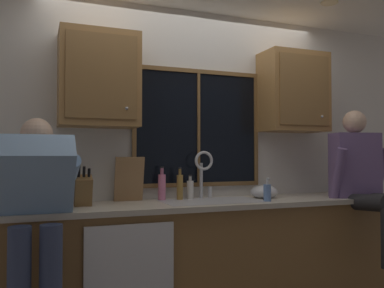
# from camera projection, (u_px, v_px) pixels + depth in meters

# --- Properties ---
(back_wall) EXTENTS (5.77, 0.12, 2.55)m
(back_wall) POSITION_uv_depth(u_px,v_px,m) (186.00, 156.00, 3.55)
(back_wall) COLOR silver
(back_wall) RESTS_ON floor
(ceiling_downlight_right) EXTENTS (0.14, 0.14, 0.01)m
(ceiling_downlight_right) POSITION_uv_depth(u_px,v_px,m) (329.00, 3.00, 3.33)
(ceiling_downlight_right) COLOR #FFEAB2
(window_glass) EXTENTS (1.10, 0.02, 0.95)m
(window_glass) POSITION_uv_depth(u_px,v_px,m) (198.00, 128.00, 3.53)
(window_glass) COLOR black
(window_frame_top) EXTENTS (1.17, 0.02, 0.04)m
(window_frame_top) POSITION_uv_depth(u_px,v_px,m) (198.00, 71.00, 3.53)
(window_frame_top) COLOR brown
(window_frame_bottom) EXTENTS (1.17, 0.02, 0.04)m
(window_frame_bottom) POSITION_uv_depth(u_px,v_px,m) (198.00, 184.00, 3.50)
(window_frame_bottom) COLOR brown
(window_frame_left) EXTENTS (0.04, 0.02, 0.95)m
(window_frame_left) POSITION_uv_depth(u_px,v_px,m) (134.00, 126.00, 3.31)
(window_frame_left) COLOR brown
(window_frame_right) EXTENTS (0.03, 0.02, 0.95)m
(window_frame_right) POSITION_uv_depth(u_px,v_px,m) (256.00, 129.00, 3.72)
(window_frame_right) COLOR brown
(window_mullion_center) EXTENTS (0.02, 0.02, 0.95)m
(window_mullion_center) POSITION_uv_depth(u_px,v_px,m) (199.00, 128.00, 3.52)
(window_mullion_center) COLOR brown
(lower_cabinet_run) EXTENTS (3.37, 0.58, 0.88)m
(lower_cabinet_run) POSITION_uv_depth(u_px,v_px,m) (202.00, 262.00, 3.20)
(lower_cabinet_run) COLOR olive
(lower_cabinet_run) RESTS_ON floor
(countertop) EXTENTS (3.43, 0.62, 0.04)m
(countertop) POSITION_uv_depth(u_px,v_px,m) (203.00, 204.00, 3.20)
(countertop) COLOR beige
(countertop) RESTS_ON lower_cabinet_run
(dishwasher_front) EXTENTS (0.60, 0.02, 0.74)m
(dishwasher_front) POSITION_uv_depth(u_px,v_px,m) (130.00, 280.00, 2.68)
(dishwasher_front) COLOR white
(upper_cabinet_left) EXTENTS (0.59, 0.36, 0.72)m
(upper_cabinet_left) POSITION_uv_depth(u_px,v_px,m) (99.00, 80.00, 3.07)
(upper_cabinet_left) COLOR #9E703D
(upper_cabinet_right) EXTENTS (0.59, 0.36, 0.72)m
(upper_cabinet_right) POSITION_uv_depth(u_px,v_px,m) (293.00, 92.00, 3.70)
(upper_cabinet_right) COLOR #9E703D
(sink) EXTENTS (0.80, 0.46, 0.21)m
(sink) POSITION_uv_depth(u_px,v_px,m) (212.00, 213.00, 3.23)
(sink) COLOR #B7B7BC
(sink) RESTS_ON lower_cabinet_run
(faucet) EXTENTS (0.18, 0.09, 0.40)m
(faucet) POSITION_uv_depth(u_px,v_px,m) (204.00, 169.00, 3.42)
(faucet) COLOR silver
(faucet) RESTS_ON countertop
(person_standing) EXTENTS (0.53, 0.70, 1.54)m
(person_standing) POSITION_uv_depth(u_px,v_px,m) (36.00, 209.00, 2.49)
(person_standing) COLOR #384260
(person_standing) RESTS_ON floor
(person_sitting_on_counter) EXTENTS (0.54, 0.63, 1.26)m
(person_sitting_on_counter) POSITION_uv_depth(u_px,v_px,m) (364.00, 177.00, 3.45)
(person_sitting_on_counter) COLOR #262628
(person_sitting_on_counter) RESTS_ON countertop
(knife_block) EXTENTS (0.12, 0.18, 0.32)m
(knife_block) POSITION_uv_depth(u_px,v_px,m) (83.00, 191.00, 2.90)
(knife_block) COLOR brown
(knife_block) RESTS_ON countertop
(cutting_board) EXTENTS (0.23, 0.09, 0.35)m
(cutting_board) POSITION_uv_depth(u_px,v_px,m) (129.00, 179.00, 3.22)
(cutting_board) COLOR #997047
(cutting_board) RESTS_ON countertop
(mixing_bowl) EXTENTS (0.23, 0.23, 0.12)m
(mixing_bowl) POSITION_uv_depth(u_px,v_px,m) (264.00, 192.00, 3.46)
(mixing_bowl) COLOR silver
(mixing_bowl) RESTS_ON countertop
(soap_dispenser) EXTENTS (0.06, 0.07, 0.19)m
(soap_dispenser) POSITION_uv_depth(u_px,v_px,m) (267.00, 192.00, 3.21)
(soap_dispenser) COLOR #668CCC
(soap_dispenser) RESTS_ON countertop
(bottle_green_glass) EXTENTS (0.06, 0.06, 0.27)m
(bottle_green_glass) POSITION_uv_depth(u_px,v_px,m) (162.00, 186.00, 3.30)
(bottle_green_glass) COLOR pink
(bottle_green_glass) RESTS_ON countertop
(bottle_tall_clear) EXTENTS (0.06, 0.06, 0.20)m
(bottle_tall_clear) POSITION_uv_depth(u_px,v_px,m) (190.00, 189.00, 3.38)
(bottle_tall_clear) COLOR silver
(bottle_tall_clear) RESTS_ON countertop
(bottle_amber_small) EXTENTS (0.05, 0.05, 0.27)m
(bottle_amber_small) POSITION_uv_depth(u_px,v_px,m) (180.00, 186.00, 3.32)
(bottle_amber_small) COLOR olive
(bottle_amber_small) RESTS_ON countertop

